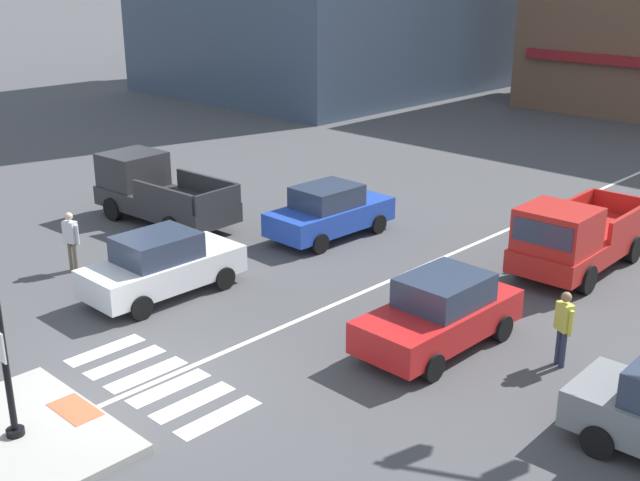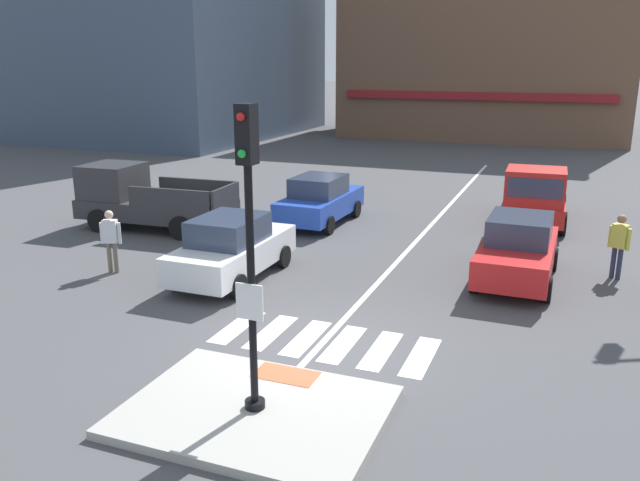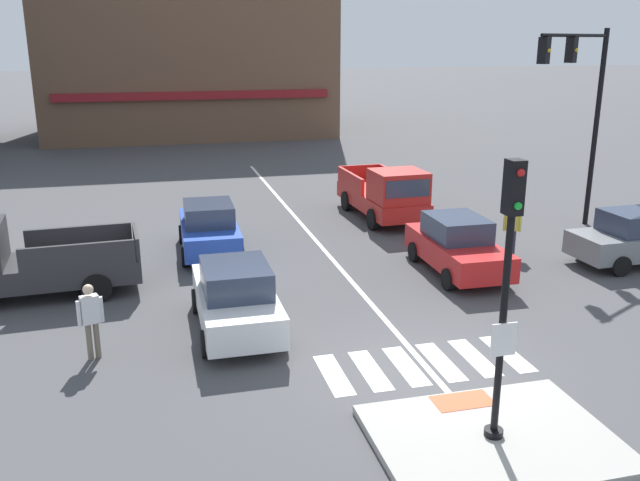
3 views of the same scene
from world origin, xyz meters
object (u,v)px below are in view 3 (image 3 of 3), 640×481
(car_red_eastbound_mid, at_px, (457,245))
(pickup_truck_red_eastbound_far, at_px, (386,195))
(car_blue_westbound_far, at_px, (209,228))
(pickup_truck_charcoal_cross_left, at_px, (18,262))
(signal_pole, at_px, (507,278))
(pedestrian_waiting_far_side, at_px, (512,225))
(pedestrian_at_curb_left, at_px, (91,315))
(traffic_light_mast, at_px, (582,95))
(car_grey_cross_right, at_px, (638,238))
(car_white_westbound_near, at_px, (236,297))

(car_red_eastbound_mid, xyz_separation_m, pickup_truck_red_eastbound_far, (-0.00, 6.10, 0.17))
(car_blue_westbound_far, bearing_deg, pickup_truck_charcoal_cross_left, -152.15)
(signal_pole, distance_m, car_blue_westbound_far, 12.59)
(signal_pole, distance_m, pedestrian_waiting_far_side, 10.97)
(pickup_truck_red_eastbound_far, distance_m, pedestrian_at_curb_left, 13.58)
(traffic_light_mast, bearing_deg, car_red_eastbound_mid, -151.13)
(pickup_truck_charcoal_cross_left, height_order, pedestrian_waiting_far_side, pickup_truck_charcoal_cross_left)
(car_grey_cross_right, xyz_separation_m, pickup_truck_charcoal_cross_left, (-17.52, 1.55, 0.17))
(signal_pole, height_order, car_grey_cross_right, signal_pole)
(car_grey_cross_right, bearing_deg, pickup_truck_charcoal_cross_left, 174.95)
(traffic_light_mast, bearing_deg, car_grey_cross_right, -93.55)
(traffic_light_mast, distance_m, pedestrian_at_curb_left, 17.39)
(car_white_westbound_near, distance_m, pedestrian_at_curb_left, 3.22)
(traffic_light_mast, distance_m, pedestrian_waiting_far_side, 5.56)
(car_grey_cross_right, bearing_deg, car_red_eastbound_mid, 173.77)
(car_red_eastbound_mid, bearing_deg, traffic_light_mast, 28.87)
(car_grey_cross_right, bearing_deg, pedestrian_at_curb_left, -170.33)
(car_white_westbound_near, height_order, car_blue_westbound_far, same)
(pedestrian_at_curb_left, height_order, pedestrian_waiting_far_side, same)
(car_blue_westbound_far, distance_m, pedestrian_waiting_far_side, 9.47)
(traffic_light_mast, relative_size, car_blue_westbound_far, 1.66)
(car_white_westbound_near, bearing_deg, car_blue_westbound_far, 90.34)
(car_blue_westbound_far, bearing_deg, traffic_light_mast, -1.97)
(pedestrian_at_curb_left, bearing_deg, pickup_truck_charcoal_cross_left, 116.18)
(car_red_eastbound_mid, height_order, pickup_truck_charcoal_cross_left, pickup_truck_charcoal_cross_left)
(traffic_light_mast, relative_size, car_grey_cross_right, 1.66)
(signal_pole, xyz_separation_m, car_white_westbound_near, (-3.55, 5.70, -2.14))
(pedestrian_waiting_far_side, bearing_deg, car_white_westbound_near, -158.49)
(signal_pole, xyz_separation_m, pickup_truck_red_eastbound_far, (3.18, 14.31, -1.98))
(car_blue_westbound_far, height_order, pickup_truck_red_eastbound_far, pickup_truck_red_eastbound_far)
(pickup_truck_charcoal_cross_left, bearing_deg, pickup_truck_red_eastbound_far, 23.42)
(car_blue_westbound_far, xyz_separation_m, pedestrian_at_curb_left, (-3.09, -6.90, 0.17))
(signal_pole, bearing_deg, car_red_eastbound_mid, 68.84)
(car_grey_cross_right, relative_size, pickup_truck_red_eastbound_far, 0.81)
(pickup_truck_red_eastbound_far, relative_size, pedestrian_waiting_far_side, 3.09)
(traffic_light_mast, height_order, car_white_westbound_near, traffic_light_mast)
(signal_pole, xyz_separation_m, car_grey_cross_right, (8.79, 7.60, -2.14))
(car_grey_cross_right, height_order, pickup_truck_charcoal_cross_left, pickup_truck_charcoal_cross_left)
(car_red_eastbound_mid, height_order, car_blue_westbound_far, same)
(traffic_light_mast, bearing_deg, car_blue_westbound_far, 178.03)
(car_grey_cross_right, height_order, pedestrian_at_curb_left, pedestrian_at_curb_left)
(car_grey_cross_right, bearing_deg, signal_pole, -139.13)
(car_blue_westbound_far, height_order, pedestrian_at_curb_left, pedestrian_at_curb_left)
(car_red_eastbound_mid, xyz_separation_m, car_white_westbound_near, (-6.73, -2.52, 0.00))
(pickup_truck_red_eastbound_far, bearing_deg, pedestrian_waiting_far_side, -65.04)
(signal_pole, height_order, pickup_truck_red_eastbound_far, signal_pole)
(pedestrian_waiting_far_side, bearing_deg, car_red_eastbound_mid, -155.71)
(pedestrian_at_curb_left, bearing_deg, car_white_westbound_near, 13.09)
(pickup_truck_red_eastbound_far, height_order, pedestrian_at_curb_left, pickup_truck_red_eastbound_far)
(car_white_westbound_near, bearing_deg, pickup_truck_red_eastbound_far, 52.02)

